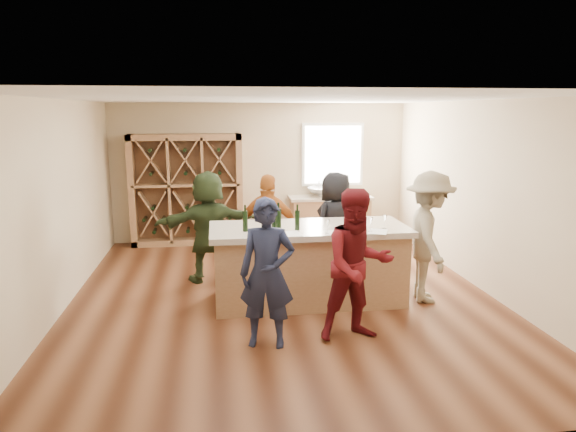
{
  "coord_description": "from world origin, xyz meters",
  "views": [
    {
      "loc": [
        -0.92,
        -6.99,
        2.64
      ],
      "look_at": [
        0.1,
        0.2,
        1.15
      ],
      "focal_mm": 32.0,
      "sensor_mm": 36.0,
      "label": 1
    }
  ],
  "objects": [
    {
      "name": "tasting_menu_a",
      "position": [
        0.04,
        -0.61,
        1.08
      ],
      "size": [
        0.26,
        0.33,
        0.0
      ],
      "primitive_type": "cube",
      "rotation": [
        0.0,
        0.0,
        0.14
      ],
      "color": "white",
      "rests_on": "tasting_counter_top"
    },
    {
      "name": "wall_front",
      "position": [
        0.0,
        -3.55,
        1.4
      ],
      "size": [
        6.0,
        0.1,
        2.8
      ],
      "primitive_type": "cube",
      "color": "beige",
      "rests_on": "ground"
    },
    {
      "name": "wine_bottle_c",
      "position": [
        -0.16,
        -0.35,
        1.22
      ],
      "size": [
        0.08,
        0.08,
        0.28
      ],
      "primitive_type": "cylinder",
      "rotation": [
        0.0,
        0.0,
        0.11
      ],
      "color": "black",
      "rests_on": "tasting_counter_top"
    },
    {
      "name": "tasting_counter_top",
      "position": [
        0.33,
        -0.21,
        1.04
      ],
      "size": [
        2.72,
        1.12,
        0.08
      ],
      "primitive_type": "cube",
      "color": "#B9AA98",
      "rests_on": "tasting_counter_base"
    },
    {
      "name": "wall_right",
      "position": [
        3.05,
        0.0,
        1.4
      ],
      "size": [
        0.1,
        7.0,
        2.8
      ],
      "primitive_type": "cube",
      "color": "beige",
      "rests_on": "ground"
    },
    {
      "name": "person_far_right",
      "position": [
        0.97,
        0.87,
        0.85
      ],
      "size": [
        0.99,
        0.89,
        1.7
      ],
      "primitive_type": "imported",
      "rotation": [
        0.0,
        0.0,
        3.69
      ],
      "color": "black",
      "rests_on": "floor"
    },
    {
      "name": "wine_bottle_e",
      "position": [
        0.14,
        -0.4,
        1.21
      ],
      "size": [
        0.08,
        0.08,
        0.27
      ],
      "primitive_type": "cylinder",
      "rotation": [
        0.0,
        0.0,
        -0.28
      ],
      "color": "black",
      "rests_on": "tasting_counter_top"
    },
    {
      "name": "faucet",
      "position": [
        1.2,
        3.38,
        1.07
      ],
      "size": [
        0.02,
        0.02,
        0.3
      ],
      "primitive_type": "cylinder",
      "color": "silver",
      "rests_on": "back_counter_top"
    },
    {
      "name": "person_near_left",
      "position": [
        -0.38,
        -1.51,
        0.86
      ],
      "size": [
        0.71,
        0.58,
        1.71
      ],
      "primitive_type": "imported",
      "rotation": [
        0.0,
        0.0,
        -0.21
      ],
      "color": "#191E38",
      "rests_on": "floor"
    },
    {
      "name": "wall_left",
      "position": [
        -3.05,
        0.0,
        1.4
      ],
      "size": [
        0.1,
        7.0,
        2.8
      ],
      "primitive_type": "cube",
      "color": "beige",
      "rests_on": "ground"
    },
    {
      "name": "wine_rack",
      "position": [
        -1.5,
        3.27,
        1.1
      ],
      "size": [
        2.2,
        0.45,
        2.2
      ],
      "primitive_type": "cube",
      "color": "#966C48",
      "rests_on": "floor"
    },
    {
      "name": "ceiling",
      "position": [
        0.0,
        0.0,
        2.85
      ],
      "size": [
        6.0,
        7.0,
        0.1
      ],
      "primitive_type": "cube",
      "color": "white",
      "rests_on": "ground"
    },
    {
      "name": "wine_glass_d",
      "position": [
        0.83,
        -0.37,
        1.17
      ],
      "size": [
        0.08,
        0.08,
        0.17
      ],
      "primitive_type": "cone",
      "rotation": [
        0.0,
        0.0,
        -0.17
      ],
      "color": "white",
      "rests_on": "tasting_counter_top"
    },
    {
      "name": "wine_glass_e",
      "position": [
        1.32,
        -0.48,
        1.17
      ],
      "size": [
        0.08,
        0.08,
        0.18
      ],
      "primitive_type": "cone",
      "rotation": [
        0.0,
        0.0,
        0.26
      ],
      "color": "white",
      "rests_on": "tasting_counter_top"
    },
    {
      "name": "tasting_menu_b",
      "position": [
        0.57,
        -0.62,
        1.08
      ],
      "size": [
        0.22,
        0.29,
        0.0
      ],
      "primitive_type": "cube",
      "rotation": [
        0.0,
        0.0,
        -0.1
      ],
      "color": "white",
      "rests_on": "tasting_counter_top"
    },
    {
      "name": "person_far_mid",
      "position": [
        -0.12,
        0.75,
        0.85
      ],
      "size": [
        1.11,
        0.84,
        1.69
      ],
      "primitive_type": "imported",
      "rotation": [
        0.0,
        0.0,
        2.77
      ],
      "color": "#994C19",
      "rests_on": "floor"
    },
    {
      "name": "wine_bottle_a",
      "position": [
        -0.55,
        -0.38,
        1.22
      ],
      "size": [
        0.07,
        0.07,
        0.28
      ],
      "primitive_type": "cylinder",
      "rotation": [
        0.0,
        0.0,
        -0.1
      ],
      "color": "black",
      "rests_on": "tasting_counter_top"
    },
    {
      "name": "back_counter_top",
      "position": [
        1.4,
        3.2,
        0.89
      ],
      "size": [
        1.7,
        0.62,
        0.06
      ],
      "primitive_type": "cube",
      "color": "#B9AA98",
      "rests_on": "back_counter_base"
    },
    {
      "name": "back_counter_base",
      "position": [
        1.4,
        3.2,
        0.43
      ],
      "size": [
        1.6,
        0.58,
        0.86
      ],
      "primitive_type": "cube",
      "color": "#966C48",
      "rests_on": "floor"
    },
    {
      "name": "sink",
      "position": [
        1.2,
        3.2,
        1.01
      ],
      "size": [
        0.54,
        0.54,
        0.19
      ],
      "primitive_type": "imported",
      "color": "silver",
      "rests_on": "back_counter_top"
    },
    {
      "name": "tasting_menu_c",
      "position": [
        1.18,
        -0.64,
        1.08
      ],
      "size": [
        0.34,
        0.39,
        0.0
      ],
      "primitive_type": "cube",
      "rotation": [
        0.0,
        0.0,
        -0.39
      ],
      "color": "white",
      "rests_on": "tasting_counter_top"
    },
    {
      "name": "tasting_counter_base",
      "position": [
        0.33,
        -0.21,
        0.5
      ],
      "size": [
        2.6,
        1.0,
        1.0
      ],
      "primitive_type": "cube",
      "color": "#966C48",
      "rests_on": "floor"
    },
    {
      "name": "person_far_left",
      "position": [
        -1.06,
        0.92,
        0.87
      ],
      "size": [
        1.71,
        0.92,
        1.75
      ],
      "primitive_type": "imported",
      "rotation": [
        0.0,
        0.0,
        3.36
      ],
      "color": "#263319",
      "rests_on": "floor"
    },
    {
      "name": "wine_bottle_d",
      "position": [
        -0.12,
        -0.46,
        1.23
      ],
      "size": [
        0.09,
        0.09,
        0.31
      ],
      "primitive_type": "cylinder",
      "rotation": [
        0.0,
        0.0,
        -0.29
      ],
      "color": "black",
      "rests_on": "tasting_counter_top"
    },
    {
      "name": "wine_glass_b",
      "position": [
        0.5,
        -0.66,
        1.17
      ],
      "size": [
        0.08,
        0.08,
        0.18
      ],
      "primitive_type": "cone",
      "rotation": [
        0.0,
        0.0,
        -0.31
      ],
      "color": "white",
      "rests_on": "tasting_counter_top"
    },
    {
      "name": "person_near_right",
      "position": [
        0.67,
        -1.49,
        0.89
      ],
      "size": [
        0.92,
        0.59,
        1.79
      ],
      "primitive_type": "imported",
      "rotation": [
        0.0,
        0.0,
        0.13
      ],
      "color": "#590F14",
      "rests_on": "floor"
    },
    {
      "name": "person_server",
      "position": [
        2.0,
        -0.41,
        0.92
      ],
      "size": [
        0.76,
        1.27,
        1.84
      ],
      "primitive_type": "imported",
      "rotation": [
        0.0,
        0.0,
        1.38
      ],
      "color": "gray",
      "rests_on": "floor"
    },
    {
      "name": "wine_glass_c",
      "position": [
        1.08,
        -0.62,
        1.18
      ],
      "size": [
        0.1,
        0.1,
        0.19
      ],
      "primitive_type": "cone",
      "rotation": [
        0.0,
        0.0,
        -0.43
      ],
      "color": "white",
      "rests_on": "tasting_counter_top"
    },
    {
      "name": "wall_back",
      "position": [
        0.0,
        3.55,
        1.4
      ],
      "size": [
        6.0,
        0.1,
        2.8
      ],
      "primitive_type": "cube",
      "color": "beige",
      "rests_on": "ground"
    },
    {
      "name": "window_pane",
      "position": [
        1.5,
        3.44,
        1.75
      ],
      "size": [
        1.18,
        0.01,
        1.18
      ],
      "primitive_type": "cube",
      "color": "white",
      "rests_on": "wall_back"
    },
    {
      "name": "floor",
      "position": [
        0.0,
        0.0,
        -0.05
      ],
      "size": [
        6.0,
        7.0,
        0.1
      ],
      "primitive_type": "cube",
      "color": "#572F1C",
      "rests_on": "ground"
    },
    {
      "name": "window_frame",
      "position": [
        1.5,
        3.47,
        1.75
      ],
      "size": [
        1.3,
        0.06,
        1.3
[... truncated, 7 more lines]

